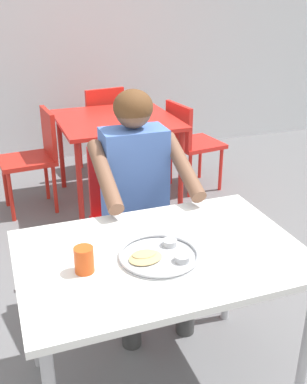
{
  "coord_description": "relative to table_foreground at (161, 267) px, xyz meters",
  "views": [
    {
      "loc": [
        -0.48,
        -1.52,
        1.69
      ],
      "look_at": [
        0.15,
        0.2,
        0.88
      ],
      "focal_mm": 42.61,
      "sensor_mm": 36.0,
      "label": 1
    }
  ],
  "objects": [
    {
      "name": "chair_foreground",
      "position": [
        0.11,
        0.84,
        -0.14
      ],
      "size": [
        0.44,
        0.41,
        0.88
      ],
      "color": "red",
      "rests_on": "ground"
    },
    {
      "name": "chair_red_left",
      "position": [
        -0.27,
        2.14,
        -0.17
      ],
      "size": [
        0.46,
        0.42,
        0.83
      ],
      "color": "red",
      "rests_on": "ground"
    },
    {
      "name": "diner_foreground",
      "position": [
        0.11,
        0.62,
        0.09
      ],
      "size": [
        0.49,
        0.55,
        1.24
      ],
      "color": "#3B3B3B",
      "rests_on": "ground"
    },
    {
      "name": "thali_tray",
      "position": [
        -0.02,
        -0.04,
        0.09
      ],
      "size": [
        0.32,
        0.32,
        0.03
      ],
      "color": "#B7BABF",
      "rests_on": "table_foreground"
    },
    {
      "name": "table_background_red",
      "position": [
        0.4,
        2.1,
        0.0
      ],
      "size": [
        0.95,
        0.96,
        0.73
      ],
      "color": "red",
      "rests_on": "ground"
    },
    {
      "name": "drinking_cup",
      "position": [
        -0.32,
        -0.03,
        0.13
      ],
      "size": [
        0.07,
        0.07,
        0.1
      ],
      "color": "#D84C19",
      "rests_on": "table_foreground"
    },
    {
      "name": "table_foreground",
      "position": [
        0.0,
        0.0,
        0.0
      ],
      "size": [
        1.15,
        0.78,
        0.73
      ],
      "color": "white",
      "rests_on": "ground"
    },
    {
      "name": "chair_red_far",
      "position": [
        0.44,
        2.76,
        -0.15
      ],
      "size": [
        0.45,
        0.44,
        0.86
      ],
      "color": "red",
      "rests_on": "ground"
    },
    {
      "name": "chair_red_right",
      "position": [
        1.07,
        2.09,
        -0.18
      ],
      "size": [
        0.47,
        0.47,
        0.8
      ],
      "color": "red",
      "rests_on": "ground"
    }
  ]
}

